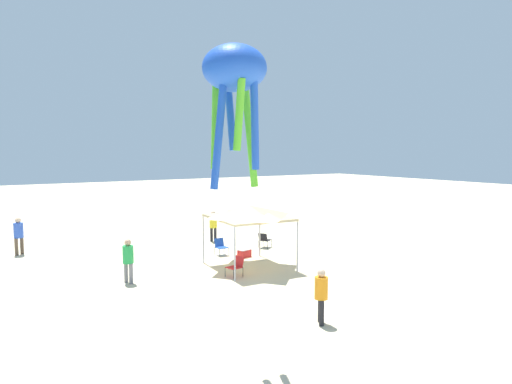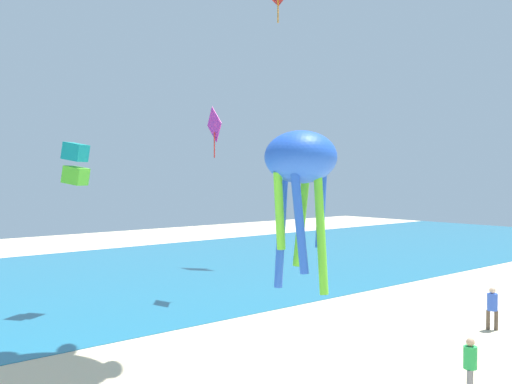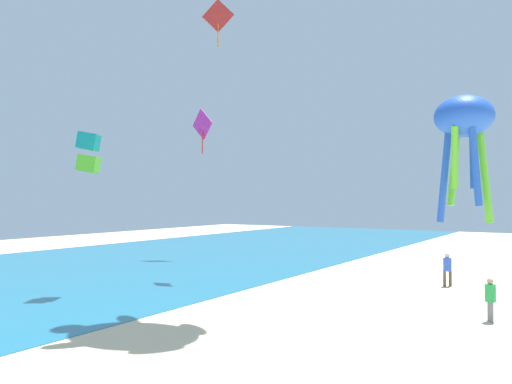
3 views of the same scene
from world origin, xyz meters
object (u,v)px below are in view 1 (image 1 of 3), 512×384
object	(u,v)px
folding_chair_right_of_tent	(221,246)
person_near_umbrella	(19,233)
person_watching_sky	(321,292)
person_beachcomber	(213,224)
kite_octopus_blue	(235,76)
folding_chair_facing_ocean	(236,265)
folding_chair_near_cooler	(264,239)
cooler_box	(244,253)
canopy_tent	(249,212)
person_far_stroller	(128,257)

from	to	relation	value
folding_chair_right_of_tent	person_near_umbrella	distance (m)	10.10
person_watching_sky	person_beachcomber	world-z (taller)	person_beachcomber
person_near_umbrella	person_beachcomber	bearing A→B (deg)	127.74
kite_octopus_blue	folding_chair_facing_ocean	bearing A→B (deg)	-12.13
folding_chair_near_cooler	folding_chair_right_of_tent	bearing A→B (deg)	64.46
cooler_box	person_beachcomber	bearing A→B (deg)	-5.07
folding_chair_near_cooler	kite_octopus_blue	xyz separation A→B (m)	(-10.42, 7.59, 6.49)
person_beachcomber	folding_chair_near_cooler	bearing A→B (deg)	-165.39
canopy_tent	folding_chair_near_cooler	world-z (taller)	canopy_tent
folding_chair_near_cooler	person_beachcomber	distance (m)	3.33
canopy_tent	person_far_stroller	xyz separation A→B (m)	(0.42, 5.25, -1.46)
person_beachcomber	person_far_stroller	xyz separation A→B (m)	(-5.45, 6.42, -0.02)
folding_chair_facing_ocean	kite_octopus_blue	xyz separation A→B (m)	(-6.42, 3.62, 6.49)
folding_chair_near_cooler	person_far_stroller	bearing A→B (deg)	77.50
folding_chair_right_of_tent	person_near_umbrella	xyz separation A→B (m)	(5.35, 8.54, 0.63)
canopy_tent	folding_chair_facing_ocean	bearing A→B (deg)	129.69
folding_chair_near_cooler	person_far_stroller	xyz separation A→B (m)	(-2.59, 8.03, 0.56)
folding_chair_facing_ocean	person_far_stroller	distance (m)	4.33
person_watching_sky	person_far_stroller	xyz separation A→B (m)	(7.22, 3.71, 0.04)
folding_chair_near_cooler	person_beachcomber	bearing A→B (deg)	-1.03
folding_chair_facing_ocean	kite_octopus_blue	bearing A→B (deg)	-41.85
person_beachcomber	canopy_tent	bearing A→B (deg)	154.02
folding_chair_facing_ocean	cooler_box	size ratio (longest dim) A/B	1.17
folding_chair_near_cooler	kite_octopus_blue	world-z (taller)	kite_octopus_blue
canopy_tent	folding_chair_near_cooler	bearing A→B (deg)	-42.70
folding_chair_near_cooler	cooler_box	world-z (taller)	folding_chair_near_cooler
kite_octopus_blue	person_near_umbrella	bearing A→B (deg)	30.63
cooler_box	person_watching_sky	size ratio (longest dim) A/B	0.41
folding_chair_near_cooler	person_watching_sky	bearing A→B (deg)	125.87
kite_octopus_blue	person_watching_sky	bearing A→B (deg)	-62.10
canopy_tent	kite_octopus_blue	distance (m)	9.91
person_beachcomber	kite_octopus_blue	distance (m)	15.72
folding_chair_near_cooler	folding_chair_right_of_tent	distance (m)	2.75
folding_chair_facing_ocean	person_near_umbrella	world-z (taller)	person_near_umbrella
cooler_box	person_near_umbrella	xyz separation A→B (m)	(6.38, 9.30, 0.91)
folding_chair_near_cooler	kite_octopus_blue	bearing A→B (deg)	113.54
folding_chair_facing_ocean	folding_chair_right_of_tent	xyz separation A→B (m)	(3.77, -1.24, 0.00)
folding_chair_facing_ocean	canopy_tent	bearing A→B (deg)	117.26
cooler_box	person_near_umbrella	world-z (taller)	person_near_umbrella
cooler_box	kite_octopus_blue	world-z (taller)	kite_octopus_blue
person_beachcomber	person_far_stroller	size ratio (longest dim) A/B	1.02
person_near_umbrella	kite_octopus_blue	world-z (taller)	kite_octopus_blue
folding_chair_near_cooler	kite_octopus_blue	distance (m)	14.43
folding_chair_facing_ocean	person_watching_sky	size ratio (longest dim) A/B	0.48
person_far_stroller	person_watching_sky	bearing A→B (deg)	-173.72
folding_chair_right_of_tent	kite_octopus_blue	xyz separation A→B (m)	(-10.19, 4.85, 6.49)
person_far_stroller	cooler_box	bearing A→B (deg)	-98.52
cooler_box	kite_octopus_blue	bearing A→B (deg)	148.47
folding_chair_right_of_tent	person_far_stroller	world-z (taller)	person_far_stroller
canopy_tent	kite_octopus_blue	xyz separation A→B (m)	(-7.41, 4.82, 4.47)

